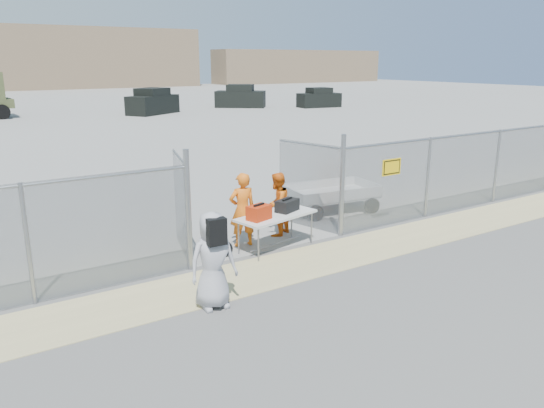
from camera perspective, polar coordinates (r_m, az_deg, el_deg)
ground at (r=10.55m, az=5.93°, el=-8.20°), size 160.00×160.00×0.00m
tarmac_inside at (r=50.07m, az=-25.84°, el=8.95°), size 160.00×80.00×0.01m
dirt_strip at (r=11.28m, az=2.76°, el=-6.49°), size 44.00×1.60×0.01m
distant_hills at (r=86.24m, az=-26.05°, el=13.95°), size 140.00×6.00×9.00m
chain_link_fence at (r=11.72m, az=0.00°, el=0.00°), size 40.00×0.20×2.20m
folding_table at (r=12.06m, az=0.45°, el=-2.99°), size 2.04×1.18×0.82m
orange_bag at (r=11.53m, az=-1.41°, el=-0.92°), size 0.58×0.47×0.31m
black_duffel at (r=12.17m, az=1.64°, el=-0.16°), size 0.64×0.51×0.27m
security_worker_left at (r=12.14m, az=-3.20°, el=-0.63°), size 0.69×0.51×1.73m
security_worker_right at (r=12.89m, az=0.55°, el=-0.04°), size 0.95×0.88×1.57m
visitor at (r=9.19m, az=-6.39°, el=-6.03°), size 0.87×0.60×1.72m
utility_trailer at (r=15.21m, az=6.33°, el=0.76°), size 3.53×2.14×0.81m
parked_vehicle_near at (r=43.94m, az=-12.71°, el=10.71°), size 4.81×4.02×2.00m
parked_vehicle_mid at (r=49.15m, az=-3.42°, el=11.49°), size 4.72×4.29×2.00m
parked_vehicle_far at (r=49.40m, az=5.08°, el=11.32°), size 4.02×2.26×1.72m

